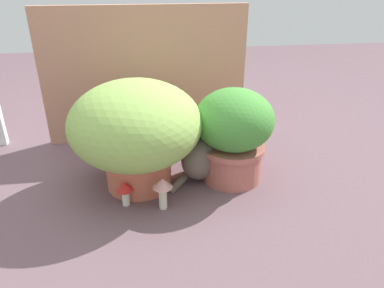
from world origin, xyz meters
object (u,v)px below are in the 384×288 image
Objects in this scene: cat at (206,151)px; mushroom_ornament_red at (125,189)px; grass_planter at (136,129)px; mushroom_ornament_pink at (163,187)px; leafy_planter at (233,132)px.

cat is 3.15× the size of mushroom_ornament_red.
mushroom_ornament_red is (-0.36, -0.19, -0.05)m from cat.
grass_planter is 0.25m from mushroom_ornament_red.
mushroom_ornament_pink is at bearing -16.32° from mushroom_ornament_red.
cat is 2.44× the size of mushroom_ornament_pink.
leafy_planter is 3.97× the size of mushroom_ornament_red.
mushroom_ornament_pink is at bearing -149.85° from leafy_planter.
grass_planter is 0.42m from leafy_planter.
cat reaches higher than mushroom_ornament_pink.
grass_planter is at bearing 68.77° from mushroom_ornament_red.
leafy_planter is at bearing 30.15° from mushroom_ornament_pink.
leafy_planter reaches higher than mushroom_ornament_red.
mushroom_ornament_red is at bearing -162.94° from leafy_planter.
grass_planter is 5.19× the size of mushroom_ornament_red.
grass_planter is 0.34m from cat.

